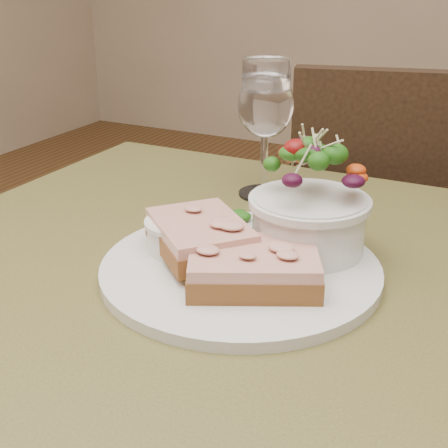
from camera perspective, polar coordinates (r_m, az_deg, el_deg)
The scene contains 9 objects.
cafe_table at distance 0.70m, azimuth -0.13°, elevation -12.51°, with size 0.80×0.80×0.75m.
chair_far at distance 1.41m, azimuth 14.93°, elevation -10.53°, with size 0.51×0.51×0.90m.
dinner_plate at distance 0.66m, azimuth 1.51°, elevation -4.10°, with size 0.30×0.30×0.01m, color silver.
sandwich_front at distance 0.61m, azimuth 2.70°, elevation -3.94°, with size 0.16×0.14×0.03m.
sandwich_back at distance 0.66m, azimuth -2.20°, elevation -1.06°, with size 0.15×0.15×0.03m.
ramekin at distance 0.68m, azimuth -4.03°, elevation -0.87°, with size 0.07×0.07×0.04m.
salad_bowl at distance 0.67m, azimuth 7.85°, elevation 2.27°, with size 0.12×0.12×0.13m.
garnish at distance 0.75m, azimuth 0.54°, elevation 0.55°, with size 0.05×0.04×0.02m.
wine_glass at distance 0.85m, azimuth 3.81°, elevation 10.49°, with size 0.08×0.08×0.18m.
Camera 1 is at (0.26, -0.51, 1.06)m, focal length 50.00 mm.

